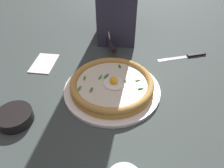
# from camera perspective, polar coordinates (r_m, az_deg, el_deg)

# --- Properties ---
(ground_plane) EXTENTS (2.40, 2.40, 0.03)m
(ground_plane) POSITION_cam_1_polar(r_m,az_deg,el_deg) (0.81, 2.29, -3.72)
(ground_plane) COLOR #343F3C
(ground_plane) RESTS_ON ground
(pizza_plate) EXTENTS (0.35, 0.35, 0.01)m
(pizza_plate) POSITION_cam_1_polar(r_m,az_deg,el_deg) (0.81, -0.00, -1.40)
(pizza_plate) COLOR white
(pizza_plate) RESTS_ON ground
(pizza) EXTENTS (0.30, 0.30, 0.05)m
(pizza) POSITION_cam_1_polar(r_m,az_deg,el_deg) (0.79, 0.00, -0.05)
(pizza) COLOR gold
(pizza) RESTS_ON pizza_plate
(side_bowl) EXTENTS (0.11, 0.11, 0.03)m
(side_bowl) POSITION_cam_1_polar(r_m,az_deg,el_deg) (0.77, -23.55, -7.69)
(side_bowl) COLOR black
(side_bowl) RESTS_ON ground
(pizza_cutter) EXTENTS (0.05, 0.16, 0.08)m
(pizza_cutter) POSITION_cam_1_polar(r_m,az_deg,el_deg) (1.01, -0.43, 10.52)
(pizza_cutter) COLOR silver
(pizza_cutter) RESTS_ON ground
(table_knife) EXTENTS (0.22, 0.06, 0.01)m
(table_knife) POSITION_cam_1_polar(r_m,az_deg,el_deg) (1.04, 19.05, 6.81)
(table_knife) COLOR silver
(table_knife) RESTS_ON ground
(folded_napkin) EXTENTS (0.11, 0.15, 0.01)m
(folded_napkin) POSITION_cam_1_polar(r_m,az_deg,el_deg) (0.99, -16.90, 5.17)
(folded_napkin) COLOR white
(folded_napkin) RESTS_ON ground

